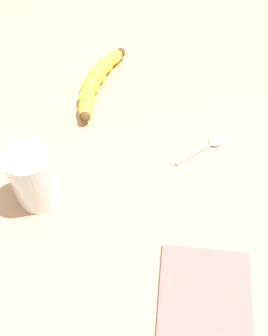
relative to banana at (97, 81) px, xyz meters
The scene contains 5 objects.
wooden_tabletop 19.67cm from the banana, 23.46° to the left, with size 120.00×120.00×3.00cm, color tan.
banana is the anchor object (origin of this frame).
smoothie_glass 26.87cm from the banana, ahead, with size 7.08×7.08×11.55cm.
teaspoon 26.29cm from the banana, 70.96° to the left, with size 9.23×8.64×0.80cm.
folded_napkin 46.35cm from the banana, 36.09° to the left, with size 15.88×13.25×0.60cm, color #BC6660.
Camera 1 is at (38.69, 13.76, 62.68)cm, focal length 44.05 mm.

